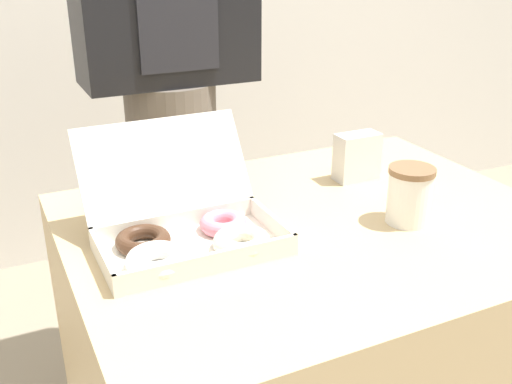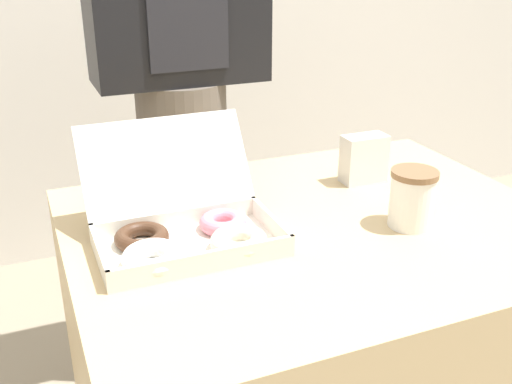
{
  "view_description": "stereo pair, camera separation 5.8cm",
  "coord_description": "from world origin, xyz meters",
  "px_view_note": "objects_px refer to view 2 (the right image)",
  "views": [
    {
      "loc": [
        -0.59,
        -0.94,
        1.27
      ],
      "look_at": [
        -0.13,
        0.02,
        0.82
      ],
      "focal_mm": 42.0,
      "sensor_mm": 36.0,
      "label": 1
    },
    {
      "loc": [
        -0.54,
        -0.97,
        1.27
      ],
      "look_at": [
        -0.13,
        0.02,
        0.82
      ],
      "focal_mm": 42.0,
      "sensor_mm": 36.0,
      "label": 2
    }
  ],
  "objects_px": {
    "donut_box": "(185,229)",
    "coffee_cup": "(412,198)",
    "person_customer": "(180,84)",
    "napkin_holder": "(364,159)"
  },
  "relations": [
    {
      "from": "donut_box",
      "to": "coffee_cup",
      "type": "relative_size",
      "value": 2.85
    },
    {
      "from": "donut_box",
      "to": "person_customer",
      "type": "relative_size",
      "value": 0.2
    },
    {
      "from": "donut_box",
      "to": "coffee_cup",
      "type": "height_order",
      "value": "donut_box"
    },
    {
      "from": "coffee_cup",
      "to": "person_customer",
      "type": "xyz_separation_m",
      "value": [
        -0.28,
        0.66,
        0.11
      ]
    },
    {
      "from": "coffee_cup",
      "to": "napkin_holder",
      "type": "relative_size",
      "value": 1.05
    },
    {
      "from": "napkin_holder",
      "to": "person_customer",
      "type": "relative_size",
      "value": 0.07
    },
    {
      "from": "coffee_cup",
      "to": "person_customer",
      "type": "relative_size",
      "value": 0.07
    },
    {
      "from": "donut_box",
      "to": "person_customer",
      "type": "xyz_separation_m",
      "value": [
        0.16,
        0.56,
        0.14
      ]
    },
    {
      "from": "donut_box",
      "to": "napkin_holder",
      "type": "distance_m",
      "value": 0.5
    },
    {
      "from": "donut_box",
      "to": "coffee_cup",
      "type": "distance_m",
      "value": 0.45
    }
  ]
}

